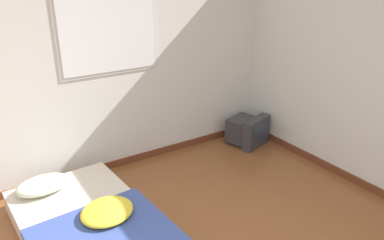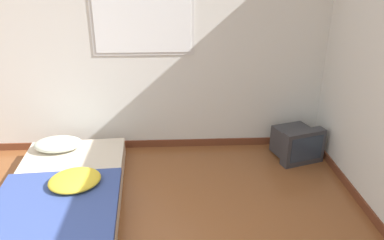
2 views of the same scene
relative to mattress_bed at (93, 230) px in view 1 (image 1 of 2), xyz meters
The scene contains 3 objects.
wall_back 1.68m from the mattress_bed, 92.77° to the left, with size 8.20×0.08×2.60m.
mattress_bed is the anchor object (origin of this frame).
crt_tv 2.60m from the mattress_bed, 18.20° to the left, with size 0.56×0.55×0.40m.
Camera 1 is at (-0.64, -1.23, 2.28)m, focal length 35.00 mm.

